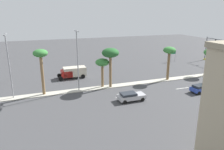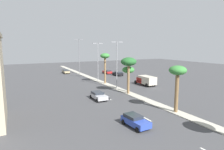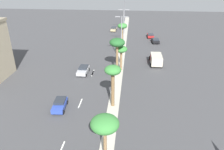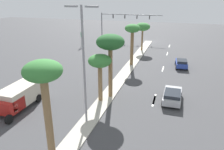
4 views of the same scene
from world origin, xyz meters
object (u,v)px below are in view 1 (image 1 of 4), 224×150
Objects in this scene: palm_tree_inboard at (169,53)px; palm_tree_left at (102,64)px; sedan_silver_near at (131,96)px; traffic_signal_gantry at (218,46)px; sedan_blue_mid at (201,88)px; box_truck at (73,72)px; palm_tree_front at (41,57)px; palm_tree_leading at (211,53)px; directional_road_sign at (173,53)px; street_lamp_trailing at (9,62)px; street_lamp_mid at (77,56)px; palm_tree_trailing at (110,54)px.

palm_tree_left is at bearing 87.94° from palm_tree_inboard.
sedan_silver_near is at bearing 121.77° from palm_tree_inboard.
traffic_signal_gantry is at bearing -77.17° from palm_tree_left.
sedan_blue_mid is at bearing -119.19° from palm_tree_left.
palm_tree_inboard reaches higher than box_truck.
palm_tree_front is 1.30× the size of box_truck.
box_truck is (8.29, 29.64, -3.73)m from palm_tree_leading.
palm_tree_left is (-13.86, 25.76, 2.15)m from directional_road_sign.
palm_tree_leading is (-14.22, 0.42, 2.59)m from directional_road_sign.
sedan_blue_mid is (-8.40, -26.46, -5.88)m from palm_tree_front.
palm_tree_leading reaches higher than box_truck.
traffic_signal_gantry is 13.97m from palm_tree_leading.
palm_tree_front reaches higher than palm_tree_inboard.
street_lamp_trailing is 2.58× the size of sedan_blue_mid.
palm_tree_leading is 0.97× the size of box_truck.
palm_tree_inboard reaches higher than palm_tree_leading.
street_lamp_mid is at bearing 101.74° from traffic_signal_gantry.
palm_tree_front is at bearing 91.06° from street_lamp_mid.
palm_tree_front is (0.16, 25.02, 0.80)m from palm_tree_inboard.
street_lamp_trailing is at bearing 90.15° from street_lamp_mid.
street_lamp_trailing reaches higher than palm_tree_inboard.
street_lamp_mid is 1.02× the size of street_lamp_trailing.
palm_tree_front is at bearing 100.37° from traffic_signal_gantry.
palm_tree_left is 0.51× the size of street_lamp_mid.
directional_road_sign is 32.06m from sedan_silver_near.
traffic_signal_gantry is 23.80m from palm_tree_inboard.
sedan_silver_near is at bearing -172.40° from palm_tree_trailing.
palm_tree_inboard is (-0.15, 11.11, 0.80)m from palm_tree_leading.
street_lamp_mid is at bearing 177.63° from box_truck.
box_truck is (16.69, 19.97, 0.55)m from sedan_blue_mid.
palm_tree_left is at bearing -151.57° from box_truck.
street_lamp_mid is (-8.51, 40.95, 1.66)m from traffic_signal_gantry.
street_lamp_mid is at bearing 67.25° from sedan_blue_mid.
palm_tree_front reaches higher than sedan_blue_mid.
palm_tree_leading is at bearing -90.13° from street_lamp_trailing.
traffic_signal_gantry is 4.01× the size of sedan_blue_mid.
palm_tree_trailing is 1.67× the size of sedan_silver_near.
sedan_blue_mid is 0.68× the size of box_truck.
street_lamp_mid is 11.05m from street_lamp_trailing.
street_lamp_trailing reaches higher than palm_tree_front.
sedan_silver_near is 17.16m from box_truck.
palm_tree_front is (-8.62, 47.10, 1.95)m from traffic_signal_gantry.
palm_tree_left is 15.77m from street_lamp_trailing.
palm_tree_inboard is 14.29m from palm_tree_left.
directional_road_sign is 39.44m from palm_tree_front.
palm_tree_front is 28.38m from sedan_blue_mid.
street_lamp_mid reaches higher than box_truck.
palm_tree_inboard is at bearing -90.47° from street_lamp_trailing.
street_lamp_trailing is at bearing 108.83° from directional_road_sign.
box_truck is at bearing 22.55° from sedan_silver_near.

